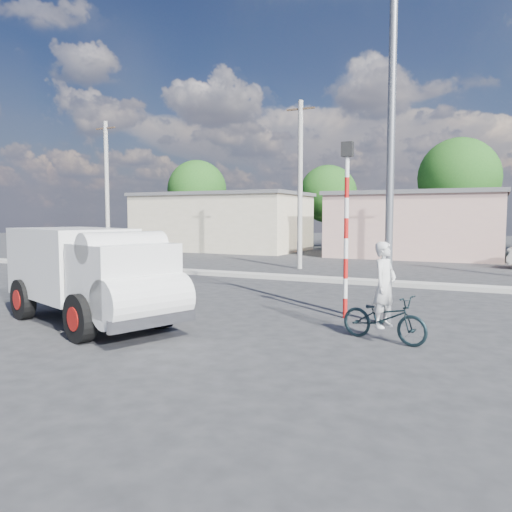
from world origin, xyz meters
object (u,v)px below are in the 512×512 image
at_px(truck, 92,272).
at_px(traffic_pole, 346,214).
at_px(cyclist, 384,299).
at_px(streetlight, 384,111).
at_px(bicycle, 384,318).

xyz_separation_m(truck, traffic_pole, (5.15, 3.31, 1.35)).
relative_size(cyclist, streetlight, 0.19).
bearing_deg(truck, streetlight, 46.47).
bearing_deg(streetlight, cyclist, -75.98).
bearing_deg(traffic_pole, streetlight, -17.73).
distance_m(cyclist, streetlight, 4.43).
bearing_deg(truck, cyclist, 32.13).
distance_m(bicycle, traffic_pole, 3.16).
relative_size(bicycle, streetlight, 0.21).
bearing_deg(truck, traffic_pole, 52.89).
distance_m(truck, bicycle, 6.69).
bearing_deg(cyclist, truck, 118.13).
distance_m(bicycle, cyclist, 0.38).
bearing_deg(bicycle, streetlight, 30.19).
height_order(truck, traffic_pole, traffic_pole).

